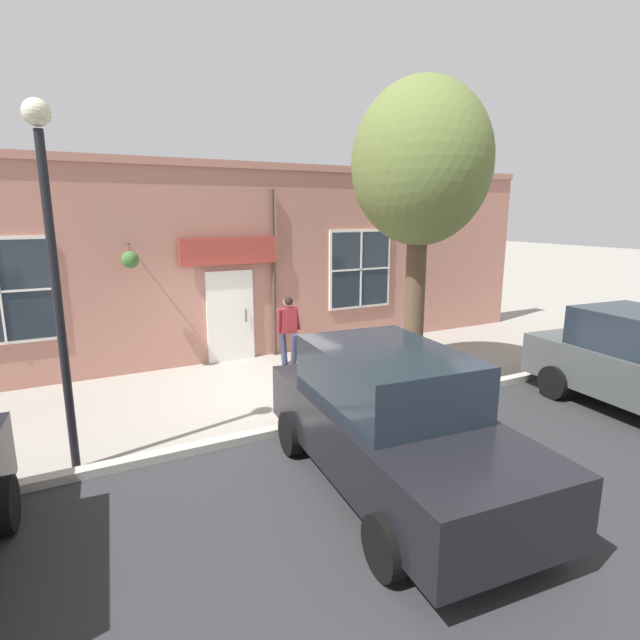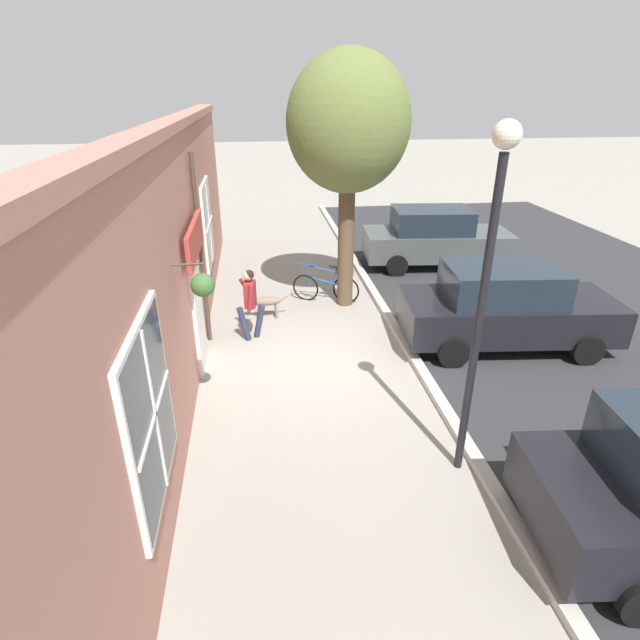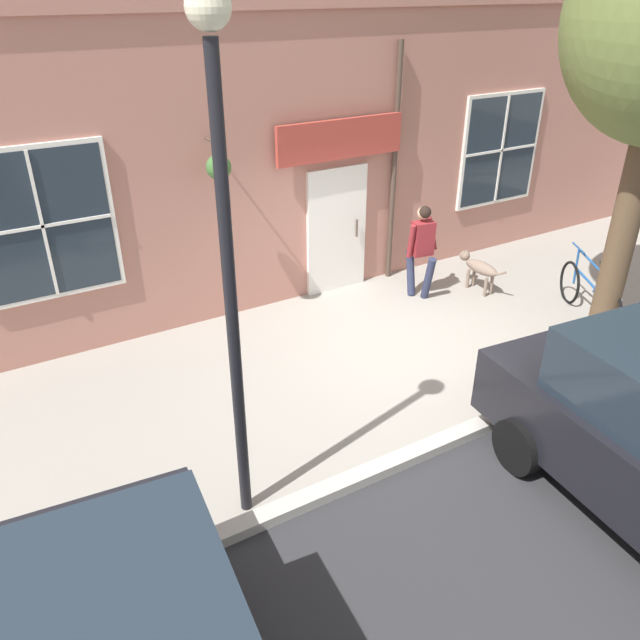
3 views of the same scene
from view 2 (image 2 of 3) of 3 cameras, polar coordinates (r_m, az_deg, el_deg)
ground_plane at (r=9.98m, az=-0.72°, el=-4.90°), size 90.00×90.00×0.00m
curb_and_road at (r=12.05m, az=28.10°, el=-2.46°), size 10.10×28.00×0.12m
storefront_facade at (r=9.11m, az=-15.68°, el=6.68°), size 0.95×18.00×4.50m
pedestrian_walking at (r=10.64m, az=-7.99°, el=2.41°), size 0.63×0.60×1.58m
dog_on_leash at (r=11.78m, az=-6.36°, el=2.09°), size 1.08×0.27×0.63m
street_tree_by_curb at (r=11.73m, az=3.10°, el=21.02°), size 2.74×2.46×5.78m
leaning_bicycle at (r=12.70m, az=0.63°, el=3.79°), size 1.64×0.67×1.01m
parked_car_mid_block at (r=10.98m, az=20.45°, el=1.44°), size 4.45×2.24×1.75m
parked_car_far_end at (r=15.59m, az=13.02°, el=9.16°), size 4.45×2.24×1.75m
street_lamp at (r=6.30m, az=18.62°, el=6.10°), size 0.32×0.32×4.69m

